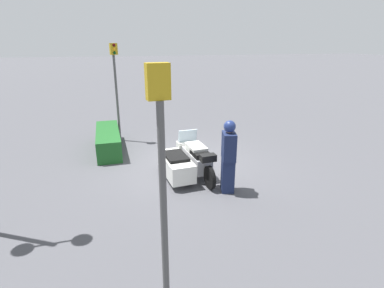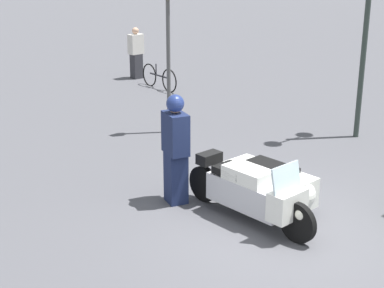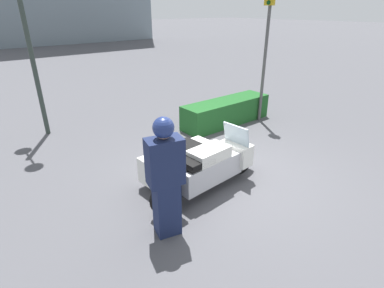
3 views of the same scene
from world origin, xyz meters
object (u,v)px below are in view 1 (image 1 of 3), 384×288
at_px(officer_rider, 229,155).
at_px(traffic_light_near, 116,79).
at_px(police_motorcycle, 184,160).
at_px(hedge_bush_curbside, 108,140).
at_px(traffic_light_far, 161,167).

distance_m(officer_rider, traffic_light_near, 5.83).
distance_m(police_motorcycle, hedge_bush_curbside, 3.54).
xyz_separation_m(police_motorcycle, traffic_light_near, (3.85, 1.60, 1.92)).
height_order(officer_rider, hedge_bush_curbside, officer_rider).
height_order(hedge_bush_curbside, traffic_light_near, traffic_light_near).
distance_m(officer_rider, traffic_light_far, 4.16).
bearing_deg(police_motorcycle, traffic_light_far, 158.36).
relative_size(officer_rider, traffic_light_near, 0.52).
xyz_separation_m(traffic_light_near, traffic_light_far, (-8.36, -0.14, -0.10)).
relative_size(officer_rider, hedge_bush_curbside, 0.65).
distance_m(traffic_light_near, traffic_light_far, 8.36).
bearing_deg(police_motorcycle, officer_rider, -150.94).
bearing_deg(officer_rider, traffic_light_far, 69.27).
distance_m(police_motorcycle, traffic_light_near, 4.59).
bearing_deg(traffic_light_near, hedge_bush_curbside, -42.40).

